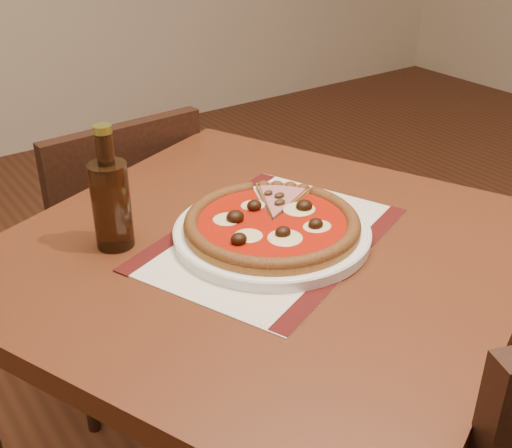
# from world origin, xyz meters

# --- Properties ---
(table) EXTENTS (1.05, 1.05, 0.75)m
(table) POSITION_xyz_m (-0.77, 0.46, 0.65)
(table) COLOR #622D17
(table) RESTS_ON ground
(chair_far) EXTENTS (0.40, 0.40, 0.81)m
(chair_far) POSITION_xyz_m (-0.79, 1.07, 0.46)
(chair_far) COLOR black
(chair_far) RESTS_ON ground
(placemat) EXTENTS (0.51, 0.45, 0.00)m
(placemat) POSITION_xyz_m (-0.75, 0.46, 0.75)
(placemat) COLOR beige
(placemat) RESTS_ON table
(plate) EXTENTS (0.33, 0.33, 0.02)m
(plate) POSITION_xyz_m (-0.75, 0.46, 0.76)
(plate) COLOR white
(plate) RESTS_ON placemat
(pizza) EXTENTS (0.29, 0.29, 0.04)m
(pizza) POSITION_xyz_m (-0.75, 0.46, 0.78)
(pizza) COLOR #AE772A
(pizza) RESTS_ON plate
(ham_slice) EXTENTS (0.13, 0.13, 0.02)m
(ham_slice) POSITION_xyz_m (-0.68, 0.54, 0.78)
(ham_slice) COLOR #AE772A
(ham_slice) RESTS_ON plate
(bottle) EXTENTS (0.06, 0.06, 0.21)m
(bottle) POSITION_xyz_m (-0.97, 0.60, 0.83)
(bottle) COLOR #311B0C
(bottle) RESTS_ON table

